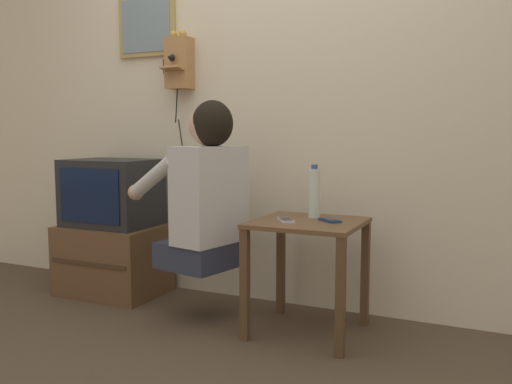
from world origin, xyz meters
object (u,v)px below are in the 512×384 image
(person, at_px, (205,191))
(cell_phone_held, at_px, (286,220))
(framed_picture, at_px, (147,25))
(water_bottle, at_px, (314,193))
(television, at_px, (112,192))
(cell_phone_spare, at_px, (330,220))
(wall_phone_antique, at_px, (179,63))

(person, bearing_deg, cell_phone_held, -77.93)
(framed_picture, distance_m, water_bottle, 1.61)
(person, bearing_deg, television, 88.11)
(television, xyz_separation_m, cell_phone_held, (1.26, -0.21, -0.06))
(water_bottle, bearing_deg, person, -162.29)
(person, distance_m, cell_phone_spare, 0.68)
(television, relative_size, cell_phone_held, 4.00)
(person, height_order, wall_phone_antique, wall_phone_antique)
(wall_phone_antique, xyz_separation_m, cell_phone_spare, (1.08, -0.32, -0.86))
(person, xyz_separation_m, television, (-0.80, 0.21, -0.07))
(cell_phone_spare, xyz_separation_m, water_bottle, (-0.11, 0.09, 0.12))
(cell_phone_spare, distance_m, water_bottle, 0.19)
(person, xyz_separation_m, water_bottle, (0.55, 0.17, -0.00))
(person, relative_size, water_bottle, 3.24)
(television, bearing_deg, water_bottle, -1.30)
(cell_phone_held, height_order, water_bottle, water_bottle)
(cell_phone_spare, bearing_deg, wall_phone_antique, 113.23)
(cell_phone_held, bearing_deg, wall_phone_antique, 118.81)
(television, height_order, cell_phone_spare, television)
(person, distance_m, framed_picture, 1.29)
(television, height_order, cell_phone_held, television)
(person, distance_m, television, 0.83)
(television, distance_m, cell_phone_held, 1.28)
(framed_picture, distance_m, cell_phone_held, 1.67)
(television, bearing_deg, person, -14.37)
(framed_picture, distance_m, cell_phone_spare, 1.79)
(water_bottle, bearing_deg, cell_phone_spare, -37.99)
(television, distance_m, framed_picture, 1.09)
(person, bearing_deg, water_bottle, -59.82)
(cell_phone_spare, bearing_deg, television, 125.12)
(television, height_order, framed_picture, framed_picture)
(wall_phone_antique, xyz_separation_m, framed_picture, (-0.27, 0.04, 0.25))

